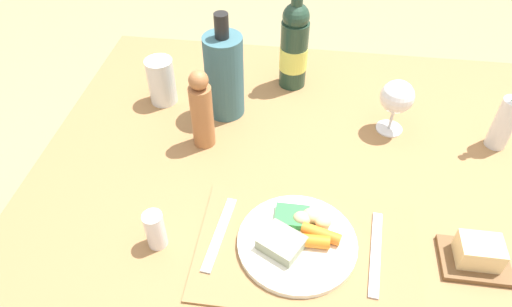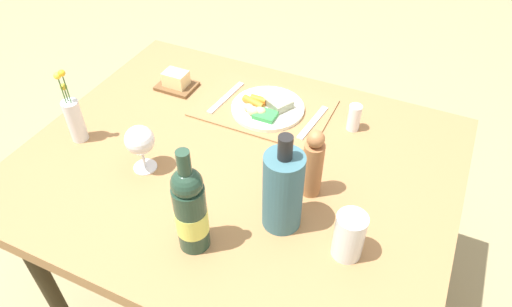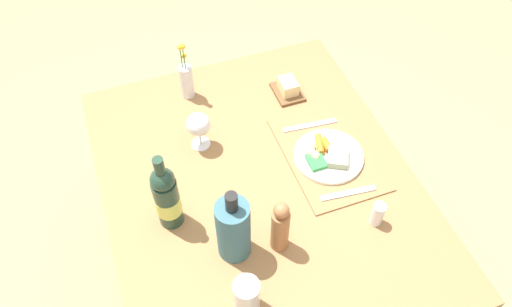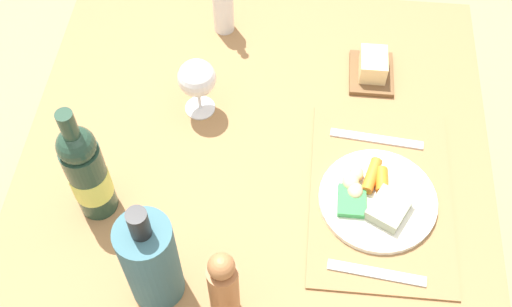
{
  "view_description": "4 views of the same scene",
  "coord_description": "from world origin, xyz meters",
  "px_view_note": "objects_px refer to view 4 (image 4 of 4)",
  "views": [
    {
      "loc": [
        0.01,
        -0.8,
        1.5
      ],
      "look_at": [
        -0.1,
        -0.04,
        0.77
      ],
      "focal_mm": 32.34,
      "sensor_mm": 36.0,
      "label": 1
    },
    {
      "loc": [
        -0.47,
        0.87,
        1.65
      ],
      "look_at": [
        -0.07,
        0.02,
        0.8
      ],
      "focal_mm": 32.73,
      "sensor_mm": 36.0,
      "label": 2
    },
    {
      "loc": [
        -0.89,
        0.34,
        2.05
      ],
      "look_at": [
        0.07,
        -0.02,
        0.79
      ],
      "focal_mm": 34.82,
      "sensor_mm": 36.0,
      "label": 3
    },
    {
      "loc": [
        -0.65,
        -0.07,
        1.86
      ],
      "look_at": [
        0.09,
        -0.0,
        0.76
      ],
      "focal_mm": 45.06,
      "sensor_mm": 36.0,
      "label": 4
    }
  ],
  "objects_px": {
    "flower_vase": "(223,4)",
    "pepper_mill": "(224,287)",
    "dinner_plate": "(375,198)",
    "dining_table": "(251,215)",
    "cooler_bottle": "(151,261)",
    "wine_bottle": "(87,172)",
    "knife": "(377,139)",
    "fork": "(376,273)",
    "wine_glass": "(197,79)",
    "butter_dish": "(372,68)"
  },
  "relations": [
    {
      "from": "flower_vase",
      "to": "pepper_mill",
      "type": "bearing_deg",
      "value": -172.95
    },
    {
      "from": "pepper_mill",
      "to": "flower_vase",
      "type": "height_order",
      "value": "flower_vase"
    },
    {
      "from": "dinner_plate",
      "to": "flower_vase",
      "type": "bearing_deg",
      "value": 38.02
    },
    {
      "from": "dining_table",
      "to": "pepper_mill",
      "type": "height_order",
      "value": "pepper_mill"
    },
    {
      "from": "cooler_bottle",
      "to": "wine_bottle",
      "type": "bearing_deg",
      "value": 42.5
    },
    {
      "from": "pepper_mill",
      "to": "flower_vase",
      "type": "bearing_deg",
      "value": 7.05
    },
    {
      "from": "dinner_plate",
      "to": "flower_vase",
      "type": "relative_size",
      "value": 0.97
    },
    {
      "from": "pepper_mill",
      "to": "cooler_bottle",
      "type": "xyz_separation_m",
      "value": [
        0.03,
        0.13,
        0.02
      ]
    },
    {
      "from": "flower_vase",
      "to": "wine_bottle",
      "type": "height_order",
      "value": "wine_bottle"
    },
    {
      "from": "dining_table",
      "to": "wine_bottle",
      "type": "height_order",
      "value": "wine_bottle"
    },
    {
      "from": "knife",
      "to": "pepper_mill",
      "type": "relative_size",
      "value": 0.96
    },
    {
      "from": "knife",
      "to": "flower_vase",
      "type": "distance_m",
      "value": 0.49
    },
    {
      "from": "flower_vase",
      "to": "cooler_bottle",
      "type": "bearing_deg",
      "value": 176.51
    },
    {
      "from": "fork",
      "to": "flower_vase",
      "type": "height_order",
      "value": "flower_vase"
    },
    {
      "from": "knife",
      "to": "flower_vase",
      "type": "relative_size",
      "value": 0.82
    },
    {
      "from": "wine_bottle",
      "to": "dinner_plate",
      "type": "bearing_deg",
      "value": -84.35
    },
    {
      "from": "knife",
      "to": "wine_bottle",
      "type": "xyz_separation_m",
      "value": [
        -0.21,
        0.56,
        0.11
      ]
    },
    {
      "from": "dinner_plate",
      "to": "wine_glass",
      "type": "relative_size",
      "value": 1.65
    },
    {
      "from": "pepper_mill",
      "to": "wine_glass",
      "type": "xyz_separation_m",
      "value": [
        0.46,
        0.11,
        0.0
      ]
    },
    {
      "from": "knife",
      "to": "wine_glass",
      "type": "xyz_separation_m",
      "value": [
        0.05,
        0.39,
        0.09
      ]
    },
    {
      "from": "knife",
      "to": "pepper_mill",
      "type": "distance_m",
      "value": 0.5
    },
    {
      "from": "wine_glass",
      "to": "butter_dish",
      "type": "distance_m",
      "value": 0.41
    },
    {
      "from": "flower_vase",
      "to": "wine_glass",
      "type": "distance_m",
      "value": 0.26
    },
    {
      "from": "wine_glass",
      "to": "wine_bottle",
      "type": "height_order",
      "value": "wine_bottle"
    },
    {
      "from": "dining_table",
      "to": "knife",
      "type": "relative_size",
      "value": 6.2
    },
    {
      "from": "dinner_plate",
      "to": "cooler_bottle",
      "type": "bearing_deg",
      "value": 118.51
    },
    {
      "from": "dinner_plate",
      "to": "wine_glass",
      "type": "height_order",
      "value": "wine_glass"
    },
    {
      "from": "wine_bottle",
      "to": "cooler_bottle",
      "type": "height_order",
      "value": "wine_bottle"
    },
    {
      "from": "flower_vase",
      "to": "cooler_bottle",
      "type": "distance_m",
      "value": 0.68
    },
    {
      "from": "wine_bottle",
      "to": "butter_dish",
      "type": "xyz_separation_m",
      "value": [
        0.4,
        -0.55,
        -0.1
      ]
    },
    {
      "from": "dining_table",
      "to": "fork",
      "type": "distance_m",
      "value": 0.3
    },
    {
      "from": "pepper_mill",
      "to": "cooler_bottle",
      "type": "relative_size",
      "value": 0.74
    },
    {
      "from": "fork",
      "to": "knife",
      "type": "height_order",
      "value": "same"
    },
    {
      "from": "fork",
      "to": "butter_dish",
      "type": "xyz_separation_m",
      "value": [
        0.5,
        0.01,
        0.02
      ]
    },
    {
      "from": "dinner_plate",
      "to": "butter_dish",
      "type": "distance_m",
      "value": 0.34
    },
    {
      "from": "knife",
      "to": "cooler_bottle",
      "type": "distance_m",
      "value": 0.56
    },
    {
      "from": "knife",
      "to": "wine_bottle",
      "type": "bearing_deg",
      "value": 115.85
    },
    {
      "from": "pepper_mill",
      "to": "butter_dish",
      "type": "height_order",
      "value": "pepper_mill"
    },
    {
      "from": "fork",
      "to": "butter_dish",
      "type": "relative_size",
      "value": 1.43
    },
    {
      "from": "pepper_mill",
      "to": "butter_dish",
      "type": "xyz_separation_m",
      "value": [
        0.59,
        -0.27,
        -0.07
      ]
    },
    {
      "from": "flower_vase",
      "to": "dining_table",
      "type": "bearing_deg",
      "value": -166.93
    },
    {
      "from": "cooler_bottle",
      "to": "dinner_plate",
      "type": "bearing_deg",
      "value": -61.49
    },
    {
      "from": "dining_table",
      "to": "wine_bottle",
      "type": "relative_size",
      "value": 4.14
    },
    {
      "from": "pepper_mill",
      "to": "flower_vase",
      "type": "xyz_separation_m",
      "value": [
        0.71,
        0.09,
        -0.02
      ]
    },
    {
      "from": "dining_table",
      "to": "wine_glass",
      "type": "xyz_separation_m",
      "value": [
        0.22,
        0.13,
        0.16
      ]
    },
    {
      "from": "dining_table",
      "to": "wine_bottle",
      "type": "distance_m",
      "value": 0.36
    },
    {
      "from": "knife",
      "to": "butter_dish",
      "type": "bearing_deg",
      "value": 8.35
    },
    {
      "from": "fork",
      "to": "wine_bottle",
      "type": "xyz_separation_m",
      "value": [
        0.1,
        0.56,
        0.11
      ]
    },
    {
      "from": "dining_table",
      "to": "cooler_bottle",
      "type": "height_order",
      "value": "cooler_bottle"
    },
    {
      "from": "dining_table",
      "to": "knife",
      "type": "xyz_separation_m",
      "value": [
        0.17,
        -0.26,
        0.07
      ]
    }
  ]
}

